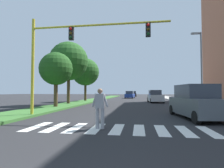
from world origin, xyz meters
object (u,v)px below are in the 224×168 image
tree_distant (85,72)px  sedan_midblock (155,97)px  traffic_light_gantry (70,46)px  pedestrian_performer (100,106)px  sedan_far_horizon (133,94)px  tree_mid (56,69)px  tree_far (69,61)px  street_lamp_right (200,62)px  sedan_distant (130,95)px  suv_crossing (197,102)px

tree_distant → sedan_midblock: bearing=-1.6°
traffic_light_gantry → pedestrian_performer: size_ratio=5.02×
tree_distant → traffic_light_gantry: bearing=-76.4°
pedestrian_performer → sedan_far_horizon: pedestrian_performer is taller
tree_distant → pedestrian_performer: tree_distant is taller
traffic_light_gantry → sedan_far_horizon: traffic_light_gantry is taller
tree_mid → sedan_far_horizon: size_ratio=1.27×
tree_far → sedan_midblock: (10.53, 6.07, -4.33)m
tree_mid → sedan_far_horizon: tree_mid is taller
tree_far → traffic_light_gantry: (4.11, -10.00, -0.80)m
tree_far → pedestrian_performer: tree_far is taller
tree_distant → sedan_far_horizon: bearing=77.7°
tree_mid → street_lamp_right: bearing=13.8°
sedan_midblock → sedan_distant: 16.00m
tree_mid → sedan_distant: bearing=77.5°
sedan_far_horizon → sedan_distant: bearing=-91.6°
traffic_light_gantry → tree_distant: bearing=103.6°
tree_far → suv_crossing: (11.56, -9.27, -4.21)m
pedestrian_performer → sedan_midblock: (3.92, 19.03, -0.12)m
tree_distant → traffic_light_gantry: size_ratio=0.76×
tree_far → pedestrian_performer: bearing=-63.0°
tree_mid → sedan_far_horizon: (6.11, 40.29, -2.92)m
tree_mid → sedan_midblock: size_ratio=1.09×
sedan_midblock → sedan_far_horizon: bearing=97.5°
traffic_light_gantry → sedan_far_horizon: bearing=86.9°
traffic_light_gantry → pedestrian_performer: bearing=-49.8°
street_lamp_right → sedan_midblock: 8.87m
tree_far → sedan_far_horizon: 36.81m
street_lamp_right → sedan_far_horizon: bearing=102.1°
street_lamp_right → sedan_distant: street_lamp_right is taller
suv_crossing → sedan_midblock: suv_crossing is taller
suv_crossing → sedan_distant: (-5.35, 30.75, -0.16)m
street_lamp_right → sedan_far_horizon: street_lamp_right is taller
sedan_midblock → tree_distant: bearing=178.4°
pedestrian_performer → sedan_midblock: 19.43m
sedan_midblock → sedan_distant: bearing=105.7°
traffic_light_gantry → street_lamp_right: 13.79m
traffic_light_gantry → sedan_distant: traffic_light_gantry is taller
sedan_midblock → sedan_distant: (-4.32, 15.41, -0.05)m
tree_distant → pedestrian_performer: (6.45, -19.32, -3.59)m
suv_crossing → sedan_midblock: (-1.03, 15.34, -0.12)m
sedan_midblock → sedan_distant: sedan_midblock is taller
tree_far → sedan_midblock: bearing=30.0°
suv_crossing → sedan_far_horizon: size_ratio=1.19×
suv_crossing → street_lamp_right: bearing=70.8°
suv_crossing → sedan_far_horizon: suv_crossing is taller
sedan_midblock → tree_mid: bearing=-133.9°
tree_mid → pedestrian_performer: tree_mid is taller
traffic_light_gantry → tree_mid: bearing=122.6°
tree_far → street_lamp_right: bearing=-3.6°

